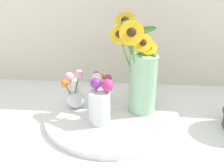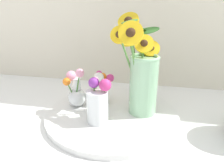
# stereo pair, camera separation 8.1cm
# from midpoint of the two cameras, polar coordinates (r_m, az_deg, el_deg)

# --- Properties ---
(ground_plane) EXTENTS (6.00, 6.00, 0.00)m
(ground_plane) POSITION_cam_midpoint_polar(r_m,az_deg,el_deg) (0.79, -4.77, -12.07)
(ground_plane) COLOR white
(serving_tray) EXTENTS (0.51, 0.51, 0.02)m
(serving_tray) POSITION_cam_midpoint_polar(r_m,az_deg,el_deg) (0.87, -2.71, -8.04)
(serving_tray) COLOR white
(serving_tray) RESTS_ON ground_plane
(mason_jar_sunflowers) EXTENTS (0.19, 0.20, 0.38)m
(mason_jar_sunflowers) POSITION_cam_midpoint_polar(r_m,az_deg,el_deg) (0.82, 4.67, 2.74)
(mason_jar_sunflowers) COLOR #99CC9E
(mason_jar_sunflowers) RESTS_ON serving_tray
(vase_small_center) EXTENTS (0.09, 0.09, 0.17)m
(vase_small_center) POSITION_cam_midpoint_polar(r_m,az_deg,el_deg) (0.77, -6.27, -4.94)
(vase_small_center) COLOR white
(vase_small_center) RESTS_ON serving_tray
(vase_bulb_right) EXTENTS (0.09, 0.09, 0.17)m
(vase_bulb_right) POSITION_cam_midpoint_polar(r_m,az_deg,el_deg) (0.89, -12.46, -2.43)
(vase_bulb_right) COLOR white
(vase_bulb_right) RESTS_ON serving_tray
(vase_small_back) EXTENTS (0.08, 0.07, 0.14)m
(vase_small_back) POSITION_cam_midpoint_polar(r_m,az_deg,el_deg) (0.91, -5.74, -1.05)
(vase_small_back) COLOR white
(vase_small_back) RESTS_ON serving_tray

